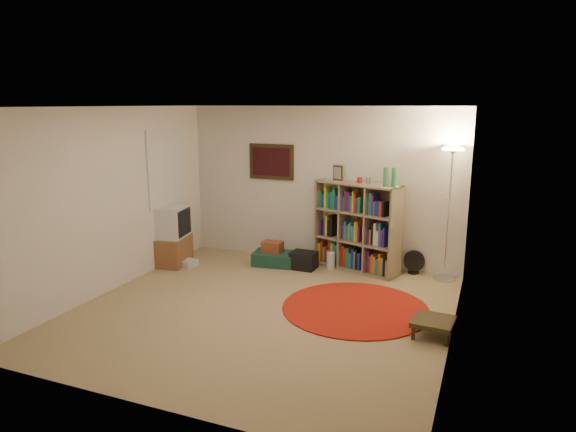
# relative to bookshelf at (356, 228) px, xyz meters

# --- Properties ---
(room) EXTENTS (4.54, 4.54, 2.54)m
(room) POSITION_rel_bookshelf_xyz_m (-0.70, -2.01, 0.60)
(room) COLOR #968058
(room) RESTS_ON ground
(bookshelf) EXTENTS (1.42, 0.79, 1.63)m
(bookshelf) POSITION_rel_bookshelf_xyz_m (0.00, 0.00, 0.00)
(bookshelf) COLOR #827557
(bookshelf) RESTS_ON ground
(floor_lamp) EXTENTS (0.42, 0.42, 1.98)m
(floor_lamp) POSITION_rel_bookshelf_xyz_m (1.35, 0.00, 0.98)
(floor_lamp) COLOR silver
(floor_lamp) RESTS_ON ground
(floor_fan) EXTENTS (0.32, 0.19, 0.36)m
(floor_fan) POSITION_rel_bookshelf_xyz_m (0.89, 0.10, -0.48)
(floor_fan) COLOR black
(floor_fan) RESTS_ON ground
(tv_stand) EXTENTS (0.56, 0.72, 0.95)m
(tv_stand) POSITION_rel_bookshelf_xyz_m (-2.79, -0.86, -0.20)
(tv_stand) COLOR brown
(tv_stand) RESTS_ON ground
(dvd_box) EXTENTS (0.33, 0.29, 0.10)m
(dvd_box) POSITION_rel_bookshelf_xyz_m (-2.53, -0.85, -0.61)
(dvd_box) COLOR silver
(dvd_box) RESTS_ON ground
(suitcase) EXTENTS (0.70, 0.51, 0.21)m
(suitcase) POSITION_rel_bookshelf_xyz_m (-1.25, -0.30, -0.55)
(suitcase) COLOR #153B30
(suitcase) RESTS_ON ground
(wicker_basket) EXTENTS (0.31, 0.22, 0.18)m
(wicker_basket) POSITION_rel_bookshelf_xyz_m (-1.28, -0.30, -0.36)
(wicker_basket) COLOR brown
(wicker_basket) RESTS_ON suitcase
(duffel_bag) EXTENTS (0.39, 0.33, 0.27)m
(duffel_bag) POSITION_rel_bookshelf_xyz_m (-0.75, -0.29, -0.53)
(duffel_bag) COLOR black
(duffel_bag) RESTS_ON ground
(paper_towel) EXTENTS (0.16, 0.16, 0.27)m
(paper_towel) POSITION_rel_bookshelf_xyz_m (-0.35, -0.15, -0.53)
(paper_towel) COLOR silver
(paper_towel) RESTS_ON ground
(red_rug) EXTENTS (1.85, 1.85, 0.02)m
(red_rug) POSITION_rel_bookshelf_xyz_m (0.41, -1.56, -0.65)
(red_rug) COLOR maroon
(red_rug) RESTS_ON ground
(side_table) EXTENTS (0.48, 0.48, 0.20)m
(side_table) POSITION_rel_bookshelf_xyz_m (1.41, -2.01, -0.49)
(side_table) COLOR black
(side_table) RESTS_ON ground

